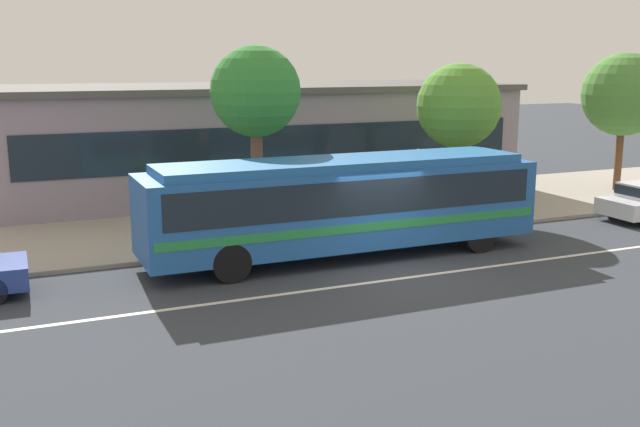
# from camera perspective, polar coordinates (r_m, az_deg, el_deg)

# --- Properties ---
(ground_plane) EXTENTS (120.00, 120.00, 0.00)m
(ground_plane) POSITION_cam_1_polar(r_m,az_deg,el_deg) (19.43, 5.35, -4.42)
(ground_plane) COLOR #333940
(sidewalk_slab) EXTENTS (60.00, 8.00, 0.12)m
(sidewalk_slab) POSITION_cam_1_polar(r_m,az_deg,el_deg) (25.65, -2.27, -0.25)
(sidewalk_slab) COLOR #9E9589
(sidewalk_slab) RESTS_ON ground_plane
(lane_stripe_center) EXTENTS (56.00, 0.16, 0.01)m
(lane_stripe_center) POSITION_cam_1_polar(r_m,az_deg,el_deg) (18.76, 6.53, -5.03)
(lane_stripe_center) COLOR silver
(lane_stripe_center) RESTS_ON ground_plane
(transit_bus) EXTENTS (11.26, 2.56, 2.78)m
(transit_bus) POSITION_cam_1_polar(r_m,az_deg,el_deg) (20.32, 1.86, 1.05)
(transit_bus) COLOR #225BA8
(transit_bus) RESTS_ON ground_plane
(pedestrian_waiting_near_sign) EXTENTS (0.42, 0.42, 1.69)m
(pedestrian_waiting_near_sign) POSITION_cam_1_polar(r_m,az_deg,el_deg) (21.44, -8.96, 0.08)
(pedestrian_waiting_near_sign) COLOR #28394C
(pedestrian_waiting_near_sign) RESTS_ON sidewalk_slab
(pedestrian_walking_along_curb) EXTENTS (0.38, 0.38, 1.60)m
(pedestrian_walking_along_curb) POSITION_cam_1_polar(r_m,az_deg,el_deg) (25.03, 9.70, 1.60)
(pedestrian_walking_along_curb) COLOR #3F3C2D
(pedestrian_walking_along_curb) RESTS_ON sidewalk_slab
(bus_stop_sign) EXTENTS (0.17, 0.43, 2.56)m
(bus_stop_sign) POSITION_cam_1_polar(r_m,az_deg,el_deg) (23.42, 7.71, 2.73)
(bus_stop_sign) COLOR gray
(bus_stop_sign) RESTS_ON sidewalk_slab
(street_tree_near_stop) EXTENTS (2.86, 2.86, 5.79)m
(street_tree_near_stop) POSITION_cam_1_polar(r_m,az_deg,el_deg) (23.30, -5.04, 9.34)
(street_tree_near_stop) COLOR brown
(street_tree_near_stop) RESTS_ON sidewalk_slab
(street_tree_mid_block) EXTENTS (2.99, 2.99, 5.24)m
(street_tree_mid_block) POSITION_cam_1_polar(r_m,az_deg,el_deg) (26.55, 10.78, 8.19)
(street_tree_mid_block) COLOR brown
(street_tree_mid_block) RESTS_ON sidewalk_slab
(street_tree_far_end) EXTENTS (3.39, 3.39, 5.65)m
(street_tree_far_end) POSITION_cam_1_polar(r_m,az_deg,el_deg) (32.75, 22.63, 8.55)
(street_tree_far_end) COLOR brown
(street_tree_far_end) RESTS_ON sidewalk_slab
(station_building) EXTENTS (21.48, 8.76, 4.45)m
(station_building) POSITION_cam_1_polar(r_m,az_deg,el_deg) (31.33, -5.16, 5.93)
(station_building) COLOR gray
(station_building) RESTS_ON ground_plane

